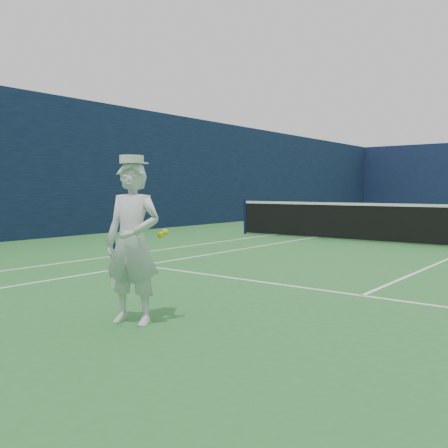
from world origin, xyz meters
name	(u,v)px	position (x,y,z in m)	size (l,w,h in m)	color
tennis_player	(133,242)	(-1.33, -9.07, 0.83)	(0.83, 0.55, 1.70)	silver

